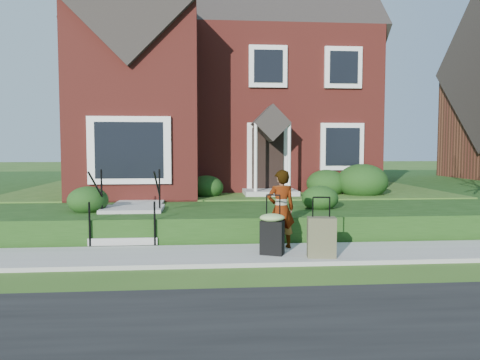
{
  "coord_description": "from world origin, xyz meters",
  "views": [
    {
      "loc": [
        -0.89,
        -8.71,
        2.08
      ],
      "look_at": [
        -0.01,
        2.0,
        1.33
      ],
      "focal_mm": 35.0,
      "sensor_mm": 36.0,
      "label": 1
    }
  ],
  "objects": [
    {
      "name": "ground",
      "position": [
        0.0,
        0.0,
        0.0
      ],
      "size": [
        120.0,
        120.0,
        0.0
      ],
      "primitive_type": "plane",
      "color": "#2D5119",
      "rests_on": "ground"
    },
    {
      "name": "sidewalk",
      "position": [
        0.0,
        0.0,
        0.04
      ],
      "size": [
        60.0,
        1.6,
        0.08
      ],
      "primitive_type": "cube",
      "color": "#9E9B93",
      "rests_on": "ground"
    },
    {
      "name": "terrace",
      "position": [
        4.0,
        10.9,
        0.3
      ],
      "size": [
        44.0,
        20.0,
        0.6
      ],
      "primitive_type": "cube",
      "color": "#17380F",
      "rests_on": "ground"
    },
    {
      "name": "walkway",
      "position": [
        -2.5,
        5.0,
        0.63
      ],
      "size": [
        1.2,
        6.0,
        0.06
      ],
      "primitive_type": "cube",
      "color": "#9E9B93",
      "rests_on": "terrace"
    },
    {
      "name": "main_house",
      "position": [
        -0.21,
        9.61,
        5.26
      ],
      "size": [
        10.4,
        10.2,
        9.4
      ],
      "color": "maroon",
      "rests_on": "terrace"
    },
    {
      "name": "front_steps",
      "position": [
        -2.5,
        1.84,
        0.47
      ],
      "size": [
        1.4,
        2.02,
        1.5
      ],
      "color": "#9E9B93",
      "rests_on": "ground"
    },
    {
      "name": "foundation_shrubs",
      "position": [
        0.34,
        4.97,
        1.08
      ],
      "size": [
        9.63,
        4.4,
        1.09
      ],
      "color": "#123710",
      "rests_on": "terrace"
    },
    {
      "name": "woman",
      "position": [
        0.67,
        0.37,
        0.86
      ],
      "size": [
        0.62,
        0.45,
        1.56
      ],
      "primitive_type": "imported",
      "rotation": [
        0.0,
        0.0,
        3.28
      ],
      "color": "#999999",
      "rests_on": "sidewalk"
    },
    {
      "name": "suitcase_black",
      "position": [
        0.41,
        -0.19,
        0.52
      ],
      "size": [
        0.58,
        0.54,
        1.13
      ],
      "rotation": [
        0.0,
        0.0,
        -0.41
      ],
      "color": "black",
      "rests_on": "sidewalk"
    },
    {
      "name": "suitcase_olive",
      "position": [
        1.28,
        -0.46,
        0.45
      ],
      "size": [
        0.54,
        0.35,
        1.1
      ],
      "rotation": [
        0.0,
        0.0,
        -0.13
      ],
      "color": "brown",
      "rests_on": "sidewalk"
    }
  ]
}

